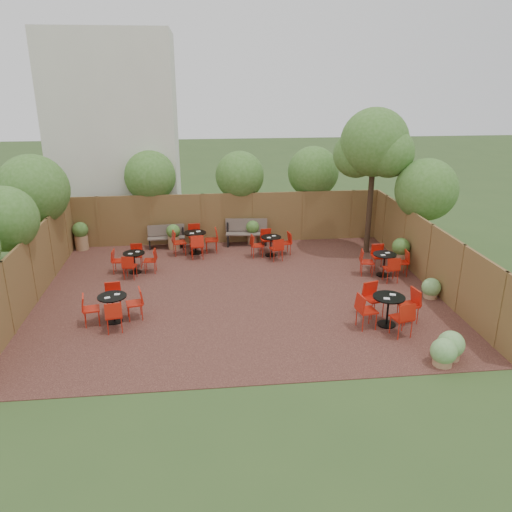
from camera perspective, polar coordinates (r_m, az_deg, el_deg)
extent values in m
plane|color=#354F23|center=(15.65, -1.94, -4.14)|extent=(80.00, 80.00, 0.00)
cube|color=#371C16|center=(15.65, -1.94, -4.11)|extent=(12.00, 10.00, 0.02)
cube|color=brown|center=(20.03, -3.09, 4.26)|extent=(12.00, 0.08, 2.00)
cube|color=brown|center=(16.03, -23.91, -1.47)|extent=(0.08, 10.00, 2.00)
cube|color=brown|center=(16.79, 18.90, 0.11)|extent=(0.08, 10.00, 2.00)
cube|color=silver|center=(22.66, -15.44, 13.14)|extent=(5.00, 4.00, 8.00)
sphere|color=#3A6621|center=(18.51, -23.80, 6.78)|extent=(2.38, 2.38, 2.38)
sphere|color=#3A6621|center=(15.75, -26.42, 3.76)|extent=(1.84, 1.84, 1.84)
sphere|color=#3A6621|center=(20.42, -11.82, 8.78)|extent=(1.99, 1.99, 1.99)
sphere|color=#3A6621|center=(20.29, -1.84, 9.05)|extent=(1.92, 1.92, 1.92)
sphere|color=#3A6621|center=(20.91, 6.45, 9.38)|extent=(2.07, 2.07, 2.07)
sphere|color=#3A6621|center=(18.35, 18.61, 7.09)|extent=(2.12, 2.12, 2.12)
cylinder|color=black|center=(19.01, 12.75, 6.59)|extent=(0.26, 0.26, 4.29)
sphere|color=#3A6621|center=(18.69, 13.20, 12.35)|extent=(2.41, 2.41, 2.41)
sphere|color=#3A6621|center=(18.97, 11.24, 11.15)|extent=(1.68, 1.68, 1.68)
sphere|color=#3A6621|center=(18.49, 14.72, 11.21)|extent=(1.76, 1.76, 1.76)
cube|color=brown|center=(19.78, -10.07, 2.04)|extent=(1.44, 0.54, 0.05)
cube|color=brown|center=(19.89, -10.08, 2.90)|extent=(1.41, 0.23, 0.43)
cube|color=black|center=(19.90, -11.87, 1.37)|extent=(0.09, 0.43, 0.38)
cube|color=black|center=(19.81, -8.19, 1.52)|extent=(0.09, 0.43, 0.38)
cube|color=brown|center=(19.79, -1.03, 2.55)|extent=(1.68, 0.66, 0.05)
cube|color=brown|center=(19.91, -1.09, 3.54)|extent=(1.64, 0.30, 0.49)
cube|color=black|center=(19.81, -3.16, 1.78)|extent=(0.12, 0.49, 0.44)
cube|color=black|center=(19.94, 1.10, 1.93)|extent=(0.12, 0.49, 0.44)
cylinder|color=black|center=(19.14, -6.80, 0.39)|extent=(0.48, 0.48, 0.03)
cylinder|color=black|center=(19.02, -6.85, 1.48)|extent=(0.05, 0.05, 0.76)
cylinder|color=black|center=(18.90, -6.89, 2.61)|extent=(0.82, 0.82, 0.03)
cube|color=white|center=(18.98, -6.50, 2.77)|extent=(0.16, 0.12, 0.02)
cube|color=white|center=(18.77, -7.23, 2.55)|extent=(0.16, 0.12, 0.02)
cylinder|color=black|center=(17.63, -13.41, -1.77)|extent=(0.42, 0.42, 0.03)
cylinder|color=black|center=(17.51, -13.49, -0.74)|extent=(0.05, 0.05, 0.67)
cylinder|color=black|center=(17.40, -13.58, 0.32)|extent=(0.72, 0.72, 0.03)
cube|color=white|center=(17.45, -13.19, 0.48)|extent=(0.14, 0.10, 0.01)
cube|color=white|center=(17.29, -13.94, 0.25)|extent=(0.14, 0.10, 0.01)
cylinder|color=black|center=(14.11, 14.45, -7.45)|extent=(0.49, 0.49, 0.03)
cylinder|color=black|center=(13.94, 14.59, -6.00)|extent=(0.06, 0.06, 0.78)
cylinder|color=black|center=(13.77, 14.73, -4.50)|extent=(0.85, 0.85, 0.03)
cube|color=white|center=(13.88, 15.13, -4.22)|extent=(0.17, 0.13, 0.02)
cube|color=white|center=(13.61, 14.50, -4.66)|extent=(0.17, 0.13, 0.02)
cylinder|color=black|center=(14.36, -15.62, -7.06)|extent=(0.45, 0.45, 0.03)
cylinder|color=black|center=(14.21, -15.76, -5.76)|extent=(0.05, 0.05, 0.71)
cylinder|color=black|center=(14.06, -15.89, -4.40)|extent=(0.77, 0.77, 0.03)
cube|color=white|center=(14.10, -15.36, -4.17)|extent=(0.17, 0.14, 0.02)
cube|color=white|center=(13.96, -16.39, -4.53)|extent=(0.17, 0.14, 0.02)
cylinder|color=black|center=(17.43, 14.09, -2.07)|extent=(0.45, 0.45, 0.03)
cylinder|color=black|center=(17.30, 14.19, -0.96)|extent=(0.05, 0.05, 0.71)
cylinder|color=black|center=(17.18, 14.29, 0.18)|extent=(0.77, 0.77, 0.03)
cube|color=white|center=(17.28, 14.58, 0.35)|extent=(0.15, 0.11, 0.02)
cube|color=white|center=(17.03, 14.11, 0.10)|extent=(0.15, 0.11, 0.02)
cylinder|color=black|center=(18.76, 1.68, 0.11)|extent=(0.43, 0.43, 0.03)
cylinder|color=black|center=(18.64, 1.69, 1.11)|extent=(0.05, 0.05, 0.68)
cylinder|color=black|center=(18.53, 1.70, 2.14)|extent=(0.74, 0.74, 0.03)
cube|color=white|center=(18.62, 2.03, 2.29)|extent=(0.16, 0.13, 0.01)
cube|color=white|center=(18.40, 1.45, 2.08)|extent=(0.16, 0.13, 0.01)
cylinder|color=#9D744E|center=(19.68, -9.23, 1.53)|extent=(0.44, 0.44, 0.50)
sphere|color=#3A6621|center=(19.54, -9.30, 2.78)|extent=(0.53, 0.53, 0.53)
cylinder|color=#9D744E|center=(20.02, -0.38, 2.08)|extent=(0.43, 0.43, 0.49)
sphere|color=#3A6621|center=(19.89, -0.38, 3.28)|extent=(0.51, 0.51, 0.51)
cylinder|color=#9D744E|center=(20.44, -19.02, 1.46)|extent=(0.49, 0.49, 0.56)
sphere|color=#3A6621|center=(20.30, -19.17, 2.80)|extent=(0.59, 0.59, 0.59)
cylinder|color=#9D744E|center=(18.08, 15.84, -0.52)|extent=(0.50, 0.50, 0.57)
sphere|color=#3A6621|center=(17.91, 15.99, 1.02)|extent=(0.60, 0.60, 0.60)
cylinder|color=#9D744E|center=(12.98, 20.94, -10.27)|extent=(0.46, 0.46, 0.21)
sphere|color=#689E52|center=(12.85, 21.08, -9.24)|extent=(0.63, 0.63, 0.63)
cylinder|color=#9D744E|center=(12.66, 20.24, -11.01)|extent=(0.44, 0.44, 0.20)
sphere|color=#689E52|center=(12.53, 20.37, -10.01)|extent=(0.61, 0.61, 0.61)
cylinder|color=#9D744E|center=(16.12, 19.02, -4.11)|extent=(0.41, 0.41, 0.19)
sphere|color=#689E52|center=(16.03, 19.12, -3.34)|extent=(0.56, 0.56, 0.56)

